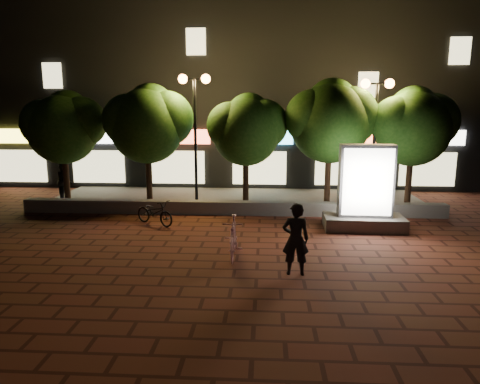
# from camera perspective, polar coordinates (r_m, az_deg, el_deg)

# --- Properties ---
(ground) EXTENTS (80.00, 80.00, 0.00)m
(ground) POSITION_cam_1_polar(r_m,az_deg,el_deg) (12.57, -2.70, -7.39)
(ground) COLOR #522219
(ground) RESTS_ON ground
(retaining_wall) EXTENTS (16.00, 0.45, 0.50)m
(retaining_wall) POSITION_cam_1_polar(r_m,az_deg,el_deg) (16.34, -1.22, -2.11)
(retaining_wall) COLOR slate
(retaining_wall) RESTS_ON ground
(sidewalk) EXTENTS (16.00, 5.00, 0.08)m
(sidewalk) POSITION_cam_1_polar(r_m,az_deg,el_deg) (18.81, -0.61, -0.99)
(sidewalk) COLOR slate
(sidewalk) RESTS_ON ground
(building_block) EXTENTS (28.00, 8.12, 11.30)m
(building_block) POSITION_cam_1_polar(r_m,az_deg,el_deg) (24.89, 0.43, 13.45)
(building_block) COLOR black
(building_block) RESTS_ON ground
(tree_far_left) EXTENTS (3.36, 2.80, 4.63)m
(tree_far_left) POSITION_cam_1_polar(r_m,az_deg,el_deg) (19.19, -22.27, 8.23)
(tree_far_left) COLOR black
(tree_far_left) RESTS_ON sidewalk
(tree_left) EXTENTS (3.60, 3.00, 4.89)m
(tree_left) POSITION_cam_1_polar(r_m,az_deg,el_deg) (17.96, -12.05, 9.15)
(tree_left) COLOR black
(tree_left) RESTS_ON sidewalk
(tree_mid) EXTENTS (3.24, 2.70, 4.50)m
(tree_mid) POSITION_cam_1_polar(r_m,az_deg,el_deg) (17.35, 0.96, 8.57)
(tree_mid) COLOR black
(tree_mid) RESTS_ON sidewalk
(tree_right) EXTENTS (3.72, 3.10, 5.07)m
(tree_right) POSITION_cam_1_polar(r_m,az_deg,el_deg) (17.51, 11.99, 9.50)
(tree_right) COLOR black
(tree_right) RESTS_ON sidewalk
(tree_far_right) EXTENTS (3.48, 2.90, 4.76)m
(tree_far_right) POSITION_cam_1_polar(r_m,az_deg,el_deg) (18.25, 22.05, 8.38)
(tree_far_right) COLOR black
(tree_far_right) RESTS_ON sidewalk
(street_lamp_left) EXTENTS (1.26, 0.36, 5.18)m
(street_lamp_left) POSITION_cam_1_polar(r_m,az_deg,el_deg) (17.28, -6.01, 11.20)
(street_lamp_left) COLOR black
(street_lamp_left) RESTS_ON sidewalk
(street_lamp_right) EXTENTS (1.26, 0.36, 4.98)m
(street_lamp_right) POSITION_cam_1_polar(r_m,az_deg,el_deg) (17.56, 17.56, 10.31)
(street_lamp_right) COLOR black
(street_lamp_right) RESTS_ON sidewalk
(ad_kiosk) EXTENTS (2.65, 1.38, 2.83)m
(ad_kiosk) POSITION_cam_1_polar(r_m,az_deg,el_deg) (14.78, 16.24, -0.43)
(ad_kiosk) COLOR slate
(ad_kiosk) RESTS_ON ground
(scooter_pink) EXTENTS (0.56, 1.85, 1.11)m
(scooter_pink) POSITION_cam_1_polar(r_m,az_deg,el_deg) (11.67, -0.89, -6.00)
(scooter_pink) COLOR #CB88A6
(scooter_pink) RESTS_ON ground
(rider) EXTENTS (0.65, 0.43, 1.78)m
(rider) POSITION_cam_1_polar(r_m,az_deg,el_deg) (10.46, 7.38, -6.21)
(rider) COLOR black
(rider) RESTS_ON ground
(scooter_parked) EXTENTS (1.73, 1.37, 0.88)m
(scooter_parked) POSITION_cam_1_polar(r_m,az_deg,el_deg) (15.14, -11.24, -2.65)
(scooter_parked) COLOR black
(scooter_parked) RESTS_ON ground
(pedestrian) EXTENTS (0.85, 0.96, 1.66)m
(pedestrian) POSITION_cam_1_polar(r_m,az_deg,el_deg) (19.84, -22.19, 1.36)
(pedestrian) COLOR black
(pedestrian) RESTS_ON sidewalk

